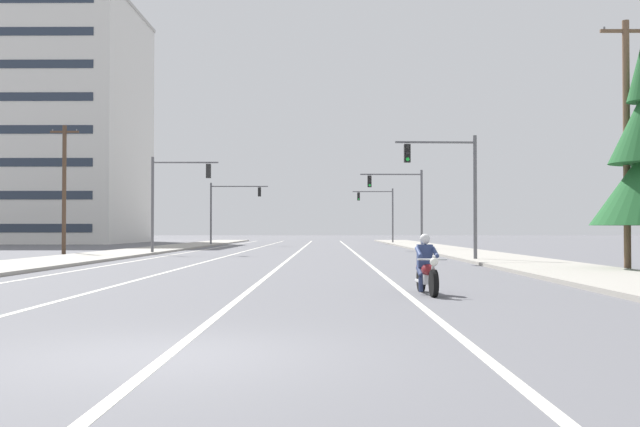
# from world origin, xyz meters

# --- Properties ---
(ground_plane) EXTENTS (400.00, 400.00, 0.00)m
(ground_plane) POSITION_xyz_m (0.00, 0.00, 0.00)
(ground_plane) COLOR #5B5B60
(lane_stripe_center) EXTENTS (0.16, 100.00, 0.01)m
(lane_stripe_center) POSITION_xyz_m (0.04, 45.00, 0.00)
(lane_stripe_center) COLOR beige
(lane_stripe_center) RESTS_ON ground
(lane_stripe_left) EXTENTS (0.16, 100.00, 0.01)m
(lane_stripe_left) POSITION_xyz_m (-3.85, 45.00, 0.00)
(lane_stripe_left) COLOR beige
(lane_stripe_left) RESTS_ON ground
(lane_stripe_right) EXTENTS (0.16, 100.00, 0.01)m
(lane_stripe_right) POSITION_xyz_m (3.95, 45.00, 0.00)
(lane_stripe_right) COLOR beige
(lane_stripe_right) RESTS_ON ground
(lane_stripe_far_left) EXTENTS (0.16, 100.00, 0.01)m
(lane_stripe_far_left) POSITION_xyz_m (-7.49, 45.00, 0.00)
(lane_stripe_far_left) COLOR beige
(lane_stripe_far_left) RESTS_ON ground
(sidewalk_kerb_right) EXTENTS (4.40, 110.00, 0.14)m
(sidewalk_kerb_right) POSITION_xyz_m (10.90, 40.00, 0.07)
(sidewalk_kerb_right) COLOR #9E998E
(sidewalk_kerb_right) RESTS_ON ground
(sidewalk_kerb_left) EXTENTS (4.40, 110.00, 0.14)m
(sidewalk_kerb_left) POSITION_xyz_m (-10.90, 40.00, 0.07)
(sidewalk_kerb_left) COLOR #9E998E
(sidewalk_kerb_left) RESTS_ON ground
(motorcycle_with_rider) EXTENTS (0.70, 2.19, 1.46)m
(motorcycle_with_rider) POSITION_xyz_m (4.44, 8.92, 0.59)
(motorcycle_with_rider) COLOR black
(motorcycle_with_rider) RESTS_ON ground
(traffic_signal_near_right) EXTENTS (4.03, 0.52, 6.20)m
(traffic_signal_near_right) POSITION_xyz_m (8.21, 27.54, 4.04)
(traffic_signal_near_right) COLOR #56565B
(traffic_signal_near_right) RESTS_ON ground
(traffic_signal_near_left) EXTENTS (4.27, 0.39, 6.20)m
(traffic_signal_near_left) POSITION_xyz_m (-7.85, 38.41, 4.06)
(traffic_signal_near_left) COLOR #56565B
(traffic_signal_near_left) RESTS_ON ground
(traffic_signal_mid_right) EXTENTS (4.85, 0.46, 6.20)m
(traffic_signal_mid_right) POSITION_xyz_m (8.04, 48.91, 4.10)
(traffic_signal_mid_right) COLOR #56565B
(traffic_signal_mid_right) RESTS_ON ground
(traffic_signal_mid_left) EXTENTS (5.72, 0.46, 6.20)m
(traffic_signal_mid_left) POSITION_xyz_m (-7.70, 64.88, 4.15)
(traffic_signal_mid_left) COLOR #56565B
(traffic_signal_mid_left) RESTS_ON ground
(traffic_signal_far_right) EXTENTS (4.60, 0.37, 6.20)m
(traffic_signal_far_right) POSITION_xyz_m (8.21, 75.20, 4.08)
(traffic_signal_far_right) COLOR #56565B
(traffic_signal_far_right) RESTS_ON ground
(utility_pole_right_near) EXTENTS (1.92, 0.26, 9.48)m
(utility_pole_right_near) POSITION_xyz_m (13.34, 19.04, 4.93)
(utility_pole_right_near) COLOR brown
(utility_pole_right_near) RESTS_ON ground
(utility_pole_left_near) EXTENTS (1.82, 0.26, 8.20)m
(utility_pole_left_near) POSITION_xyz_m (-14.64, 38.27, 4.28)
(utility_pole_left_near) COLOR #4C3828
(utility_pole_left_near) RESTS_ON ground
(apartment_building_far_left_block) EXTENTS (21.56, 20.62, 28.00)m
(apartment_building_far_left_block) POSITION_xyz_m (-31.37, 79.20, 14.00)
(apartment_building_far_left_block) COLOR silver
(apartment_building_far_left_block) RESTS_ON ground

